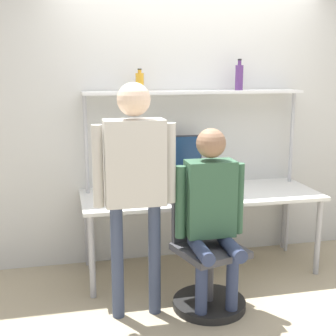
{
  "coord_description": "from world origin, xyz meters",
  "views": [
    {
      "loc": [
        -1.18,
        -3.44,
        1.81
      ],
      "look_at": [
        -0.41,
        -0.09,
        1.07
      ],
      "focal_mm": 50.0,
      "sensor_mm": 36.0,
      "label": 1
    }
  ],
  "objects_px": {
    "monitor": "(167,159)",
    "laptop": "(186,192)",
    "person_seated": "(211,205)",
    "cell_phone": "(217,196)",
    "office_chair": "(207,270)",
    "person_standing": "(135,170)",
    "bottle_amber": "(140,82)",
    "bottle_purple": "(239,77)"
  },
  "relations": [
    {
      "from": "person_standing",
      "to": "laptop",
      "type": "bearing_deg",
      "value": 45.72
    },
    {
      "from": "office_chair",
      "to": "bottle_purple",
      "type": "bearing_deg",
      "value": 57.63
    },
    {
      "from": "monitor",
      "to": "bottle_purple",
      "type": "distance_m",
      "value": 0.99
    },
    {
      "from": "monitor",
      "to": "office_chair",
      "type": "height_order",
      "value": "monitor"
    },
    {
      "from": "office_chair",
      "to": "bottle_amber",
      "type": "bearing_deg",
      "value": 111.89
    },
    {
      "from": "laptop",
      "to": "office_chair",
      "type": "bearing_deg",
      "value": -86.67
    },
    {
      "from": "office_chair",
      "to": "laptop",
      "type": "bearing_deg",
      "value": 93.33
    },
    {
      "from": "bottle_purple",
      "to": "monitor",
      "type": "bearing_deg",
      "value": 179.14
    },
    {
      "from": "monitor",
      "to": "person_seated",
      "type": "xyz_separation_m",
      "value": [
        0.12,
        -0.95,
        -0.18
      ]
    },
    {
      "from": "person_seated",
      "to": "cell_phone",
      "type": "bearing_deg",
      "value": 67.58
    },
    {
      "from": "cell_phone",
      "to": "bottle_purple",
      "type": "bearing_deg",
      "value": 49.71
    },
    {
      "from": "laptop",
      "to": "person_standing",
      "type": "distance_m",
      "value": 0.81
    },
    {
      "from": "office_chair",
      "to": "bottle_purple",
      "type": "height_order",
      "value": "bottle_purple"
    },
    {
      "from": "person_seated",
      "to": "person_standing",
      "type": "relative_size",
      "value": 0.81
    },
    {
      "from": "office_chair",
      "to": "person_seated",
      "type": "height_order",
      "value": "person_seated"
    },
    {
      "from": "cell_phone",
      "to": "bottle_amber",
      "type": "bearing_deg",
      "value": 147.52
    },
    {
      "from": "person_standing",
      "to": "bottle_purple",
      "type": "bearing_deg",
      "value": 39.1
    },
    {
      "from": "monitor",
      "to": "office_chair",
      "type": "distance_m",
      "value": 1.15
    },
    {
      "from": "person_standing",
      "to": "bottle_purple",
      "type": "xyz_separation_m",
      "value": [
        1.11,
        0.9,
        0.63
      ]
    },
    {
      "from": "laptop",
      "to": "bottle_purple",
      "type": "height_order",
      "value": "bottle_purple"
    },
    {
      "from": "person_standing",
      "to": "bottle_purple",
      "type": "height_order",
      "value": "bottle_purple"
    },
    {
      "from": "monitor",
      "to": "laptop",
      "type": "distance_m",
      "value": 0.44
    },
    {
      "from": "laptop",
      "to": "person_standing",
      "type": "relative_size",
      "value": 0.2
    },
    {
      "from": "cell_phone",
      "to": "bottle_purple",
      "type": "relative_size",
      "value": 0.54
    },
    {
      "from": "monitor",
      "to": "person_standing",
      "type": "xyz_separation_m",
      "value": [
        -0.44,
        -0.91,
        0.11
      ]
    },
    {
      "from": "office_chair",
      "to": "bottle_amber",
      "type": "xyz_separation_m",
      "value": [
        -0.36,
        0.89,
        1.4
      ]
    },
    {
      "from": "office_chair",
      "to": "person_standing",
      "type": "distance_m",
      "value": 0.98
    },
    {
      "from": "person_standing",
      "to": "bottle_amber",
      "type": "xyz_separation_m",
      "value": [
        0.19,
        0.9,
        0.59
      ]
    },
    {
      "from": "office_chair",
      "to": "bottle_purple",
      "type": "distance_m",
      "value": 1.78
    },
    {
      "from": "cell_phone",
      "to": "person_seated",
      "type": "height_order",
      "value": "person_seated"
    },
    {
      "from": "laptop",
      "to": "office_chair",
      "type": "height_order",
      "value": "office_chair"
    },
    {
      "from": "laptop",
      "to": "bottle_purple",
      "type": "relative_size",
      "value": 1.21
    },
    {
      "from": "laptop",
      "to": "cell_phone",
      "type": "bearing_deg",
      "value": -1.97
    },
    {
      "from": "monitor",
      "to": "person_seated",
      "type": "distance_m",
      "value": 0.97
    },
    {
      "from": "laptop",
      "to": "cell_phone",
      "type": "height_order",
      "value": "laptop"
    },
    {
      "from": "laptop",
      "to": "office_chair",
      "type": "relative_size",
      "value": 0.36
    },
    {
      "from": "monitor",
      "to": "person_standing",
      "type": "bearing_deg",
      "value": -115.71
    },
    {
      "from": "laptop",
      "to": "person_seated",
      "type": "xyz_separation_m",
      "value": [
        0.04,
        -0.56,
        0.04
      ]
    },
    {
      "from": "office_chair",
      "to": "person_standing",
      "type": "relative_size",
      "value": 0.55
    },
    {
      "from": "cell_phone",
      "to": "bottle_purple",
      "type": "distance_m",
      "value": 1.12
    },
    {
      "from": "office_chair",
      "to": "person_standing",
      "type": "xyz_separation_m",
      "value": [
        -0.55,
        -0.02,
        0.81
      ]
    },
    {
      "from": "laptop",
      "to": "person_standing",
      "type": "xyz_separation_m",
      "value": [
        -0.52,
        -0.53,
        0.32
      ]
    }
  ]
}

